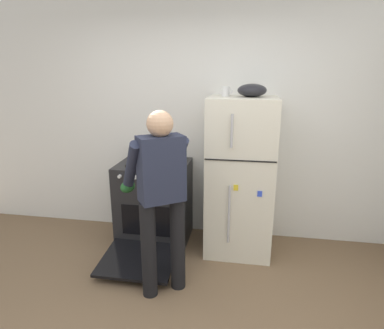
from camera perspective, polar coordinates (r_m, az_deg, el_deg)
name	(u,v)px	position (r m, az deg, el deg)	size (l,w,h in m)	color
kitchen_wall_back	(199,120)	(3.74, 1.16, 7.81)	(6.00, 0.10, 2.70)	white
refrigerator	(240,176)	(3.44, 8.46, -2.09)	(0.68, 0.72, 1.64)	silver
stove_range	(154,204)	(3.69, -6.65, -6.89)	(0.76, 1.23, 0.93)	black
person_cook	(160,189)	(2.68, -5.58, -4.30)	(0.64, 0.66, 1.60)	black
red_pot	(166,158)	(3.45, -4.53, 1.07)	(0.34, 0.24, 0.13)	orange
coffee_mug	(226,91)	(3.34, 5.98, 12.68)	(0.11, 0.08, 0.10)	silver
pepper_mill	(133,150)	(3.81, -10.35, 2.50)	(0.05, 0.05, 0.16)	brown
mixing_bowl	(252,90)	(3.28, 10.53, 12.73)	(0.28, 0.28, 0.13)	black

